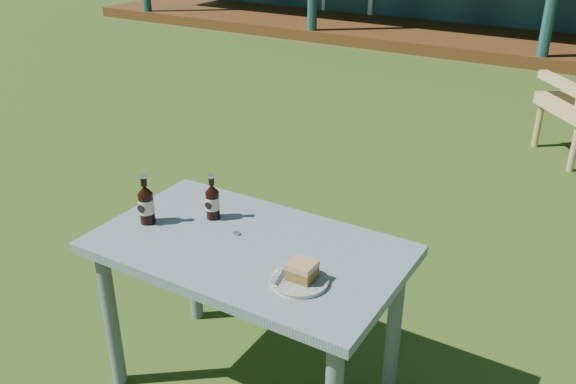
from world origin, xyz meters
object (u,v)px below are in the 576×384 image
Objects in this scene: cafe_table at (249,267)px; cola_bottle_far at (146,204)px; cake_slice at (302,270)px; cola_bottle_near at (212,201)px; plate at (299,281)px.

cola_bottle_far is (-0.45, -0.06, 0.19)m from cafe_table.
cafe_table is 13.04× the size of cake_slice.
cola_bottle_near is at bearing 39.41° from cola_bottle_far.
plate is at bearing -22.62° from cola_bottle_near.
cola_bottle_far reaches higher than cola_bottle_near.
cafe_table is at bearing -23.15° from cola_bottle_near.
cola_bottle_far is at bearing 176.55° from cake_slice.
cafe_table is at bearing 160.04° from cake_slice.
plate is at bearing -22.18° from cafe_table.
cola_bottle_far is at bearing 175.60° from plate.
cafe_table is 0.35m from cake_slice.
cola_bottle_near is 0.27m from cola_bottle_far.
plate is 0.04m from cake_slice.
cafe_table is at bearing 8.11° from cola_bottle_far.
plate is 0.76m from cola_bottle_far.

